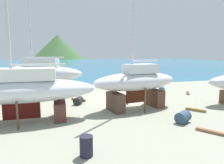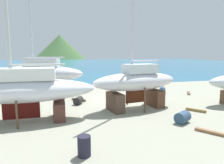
% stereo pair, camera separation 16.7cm
% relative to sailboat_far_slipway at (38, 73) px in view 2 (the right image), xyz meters
% --- Properties ---
extents(ground_plane, '(44.57, 44.57, 0.00)m').
position_rel_sailboat_far_slipway_xyz_m(ground_plane, '(7.06, -7.93, -2.02)').
color(ground_plane, gray).
extents(sea_water, '(147.42, 95.81, 0.01)m').
position_rel_sailboat_far_slipway_xyz_m(sea_water, '(7.06, 51.12, -2.02)').
color(sea_water, '#236991').
rests_on(sea_water, ground).
extents(headland_hill, '(81.38, 81.38, 38.59)m').
position_rel_sailboat_far_slipway_xyz_m(headland_hill, '(2.71, 164.51, -2.02)').
color(headland_hill, '#416838').
rests_on(headland_hill, ground).
extents(sailboat_far_slipway, '(9.64, 4.85, 14.68)m').
position_rel_sailboat_far_slipway_xyz_m(sailboat_far_slipway, '(0.00, 0.00, 0.00)').
color(sailboat_far_slipway, brown).
rests_on(sailboat_far_slipway, ground).
extents(sailboat_large_starboard, '(6.97, 3.36, 12.09)m').
position_rel_sailboat_far_slipway_xyz_m(sailboat_large_starboard, '(7.57, -8.22, -0.04)').
color(sailboat_large_starboard, brown).
rests_on(sailboat_large_starboard, ground).
extents(sailboat_mid_port, '(8.89, 2.78, 14.39)m').
position_rel_sailboat_far_slipway_xyz_m(sailboat_mid_port, '(-0.12, -9.20, -0.11)').
color(sailboat_mid_port, brown).
rests_on(sailboat_mid_port, ground).
extents(barrel_rust_far, '(1.00, 1.09, 0.65)m').
position_rel_sailboat_far_slipway_xyz_m(barrel_rust_far, '(12.25, -3.53, -1.70)').
color(barrel_rust_far, '#36506B').
rests_on(barrel_rust_far, ground).
extents(barrel_tipped_left, '(0.76, 0.76, 0.84)m').
position_rel_sailboat_far_slipway_xyz_m(barrel_tipped_left, '(3.02, -14.36, -1.60)').
color(barrel_tipped_left, '#242232').
rests_on(barrel_tipped_left, ground).
extents(barrel_rust_mid, '(1.12, 1.04, 0.68)m').
position_rel_sailboat_far_slipway_xyz_m(barrel_rust_mid, '(9.12, -11.88, -1.68)').
color(barrel_rust_mid, '#304A65').
rests_on(barrel_rust_mid, ground).
extents(barrel_ochre, '(0.91, 1.02, 0.59)m').
position_rel_sailboat_far_slipway_xyz_m(barrel_ochre, '(3.53, -5.90, -1.72)').
color(barrel_ochre, black).
rests_on(barrel_ochre, ground).
extents(timber_plank_far, '(1.14, 1.07, 0.18)m').
position_rel_sailboat_far_slipway_xyz_m(timber_plank_far, '(3.65, -4.77, -1.93)').
color(timber_plank_far, brown).
rests_on(timber_plank_far, ground).
extents(timber_long_aft, '(1.01, 1.17, 0.18)m').
position_rel_sailboat_far_slipway_xyz_m(timber_long_aft, '(11.41, -10.04, -1.93)').
color(timber_long_aft, olive).
rests_on(timber_long_aft, ground).
extents(timber_short_cross, '(0.91, 1.26, 0.12)m').
position_rel_sailboat_far_slipway_xyz_m(timber_short_cross, '(14.69, -4.48, -1.96)').
color(timber_short_cross, brown).
rests_on(timber_short_cross, ground).
extents(timber_long_fore, '(1.65, 2.18, 0.14)m').
position_rel_sailboat_far_slipway_xyz_m(timber_long_fore, '(9.89, -14.06, -1.95)').
color(timber_long_fore, '#8C6241').
rests_on(timber_long_fore, ground).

